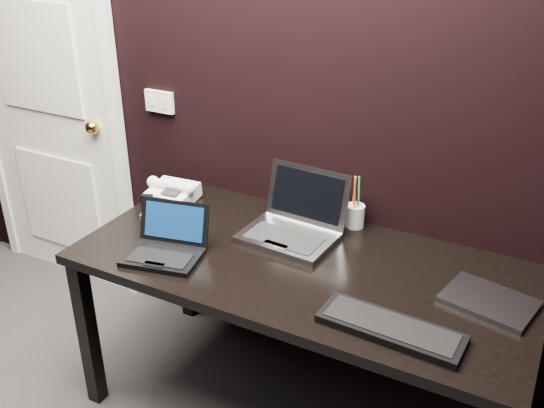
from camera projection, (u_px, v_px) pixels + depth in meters
The scene contains 11 objects.
wall_back at pixel (281, 79), 2.45m from camera, with size 4.00×4.00×0.00m, color black.
door at pixel (45, 97), 3.11m from camera, with size 0.99×0.10×2.14m.
wall_switch at pixel (159, 102), 2.78m from camera, with size 0.15×0.02×0.10m.
desk at pixel (302, 279), 2.29m from camera, with size 1.70×0.80×0.74m.
netbook at pixel (166, 246), 2.28m from camera, with size 0.32×0.30×0.18m.
silver_laptop at pixel (293, 225), 2.41m from camera, with size 0.38×0.34×0.25m.
ext_keyboard at pixel (391, 328), 1.88m from camera, with size 0.46×0.18×0.03m.
closed_laptop at pixel (489, 301), 2.01m from camera, with size 0.32×0.26×0.02m.
desk_phone at pixel (173, 192), 2.69m from camera, with size 0.24×0.20×0.12m.
mobile_phone at pixel (148, 209), 2.56m from camera, with size 0.07×0.07×0.10m.
pen_cup at pixel (355, 215), 2.48m from camera, with size 0.09×0.09×0.22m.
Camera 1 is at (1.11, -0.35, 1.93)m, focal length 40.00 mm.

